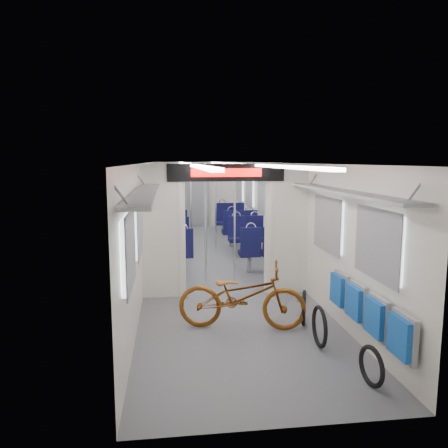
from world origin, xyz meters
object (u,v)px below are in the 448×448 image
stanchion_far_right (216,207)px  seat_bay_near_right (253,240)px  flip_bench (366,310)px  bike_hoop_a (371,368)px  bicycle (242,296)px  bike_hoop_b (319,328)px  stanchion_near_left (206,224)px  seat_bay_near_left (171,241)px  seat_bay_far_left (171,221)px  seat_bay_far_right (234,222)px  bike_hoop_c (304,309)px  stanchion_near_right (235,223)px  stanchion_far_left (191,207)px

stanchion_far_right → seat_bay_near_right: bearing=-64.5°
flip_bench → bike_hoop_a: bearing=-109.8°
bicycle → seat_bay_near_right: bearing=-0.6°
bike_hoop_b → stanchion_near_left: size_ratio=0.23×
bicycle → seat_bay_near_left: seat_bay_near_left is taller
bicycle → seat_bay_near_right: seat_bay_near_right is taller
seat_bay_far_left → seat_bay_far_right: bearing=-14.0°
bike_hoop_c → stanchion_near_left: 2.87m
bike_hoop_c → stanchion_near_right: 2.65m
stanchion_far_left → stanchion_near_left: bearing=-87.8°
seat_bay_far_right → stanchion_far_left: stanchion_far_left is taller
flip_bench → stanchion_near_right: bearing=107.3°
seat_bay_near_left → bike_hoop_b: bearing=-68.9°
flip_bench → bicycle: bearing=142.0°
bike_hoop_c → bicycle: bearing=-179.7°
seat_bay_near_right → bike_hoop_a: bearing=-88.3°
seat_bay_near_left → seat_bay_far_left: 3.26m
bicycle → seat_bay_far_right: size_ratio=0.82×
stanchion_far_left → stanchion_far_right: 0.65m
bike_hoop_c → flip_bench: bearing=-67.7°
seat_bay_near_left → stanchion_near_left: size_ratio=0.86×
seat_bay_far_right → stanchion_far_left: (-1.34, -1.23, 0.59)m
bike_hoop_a → stanchion_near_left: 4.52m
stanchion_near_left → seat_bay_far_left: bearing=97.7°
seat_bay_far_left → stanchion_near_left: size_ratio=0.91×
seat_bay_far_right → stanchion_far_right: 1.66m
bike_hoop_a → bike_hoop_c: 1.77m
bike_hoop_c → seat_bay_near_left: 4.41m
bicycle → bike_hoop_c: 0.94m
bike_hoop_b → stanchion_far_right: bearing=96.2°
bike_hoop_a → seat_bay_near_right: seat_bay_near_right is taller
bicycle → stanchion_near_left: stanchion_near_left is taller
bike_hoop_a → stanchion_far_right: (-0.87, 7.15, 0.95)m
bike_hoop_c → seat_bay_far_right: 6.78m
stanchion_near_left → stanchion_far_right: 3.00m
seat_bay_near_left → seat_bay_near_right: seat_bay_near_right is taller
bike_hoop_c → stanchion_far_right: 5.51m
seat_bay_far_right → bicycle: bearing=-97.7°
seat_bay_near_left → stanchion_far_left: (0.53, 1.57, 0.62)m
seat_bay_near_right → stanchion_near_left: (-1.22, -1.47, 0.61)m
bicycle → stanchion_far_right: bearing=10.4°
flip_bench → bike_hoop_a: (-0.25, -0.71, -0.38)m
bike_hoop_b → stanchion_far_right: (-0.66, 6.14, 0.91)m
seat_bay_near_left → stanchion_far_right: stanchion_far_right is taller
flip_bench → seat_bay_near_left: size_ratio=1.05×
bike_hoop_b → bike_hoop_c: (0.03, 0.75, -0.01)m
stanchion_near_right → stanchion_far_right: same height
seat_bay_far_left → stanchion_far_right: stanchion_far_right is taller
bike_hoop_a → stanchion_near_right: size_ratio=0.19×
flip_bench → bike_hoop_b: bearing=146.6°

